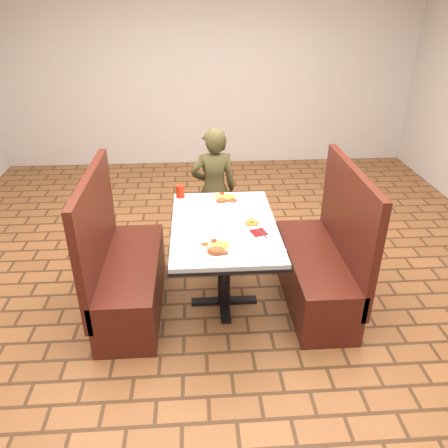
{
  "coord_description": "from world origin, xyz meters",
  "views": [
    {
      "loc": [
        -0.2,
        -2.95,
        2.31
      ],
      "look_at": [
        0.0,
        0.0,
        0.75
      ],
      "focal_mm": 35.0,
      "sensor_mm": 36.0,
      "label": 1
    }
  ],
  "objects": [
    {
      "name": "knife_utensil",
      "position": [
        -0.05,
        -0.32,
        0.76
      ],
      "size": [
        0.1,
        0.16,
        0.0
      ],
      "primitive_type": "cube",
      "rotation": [
        0.0,
        0.0,
        0.56
      ],
      "color": "silver",
      "rests_on": "dining_table"
    },
    {
      "name": "maroon_napkin",
      "position": [
        0.25,
        -0.15,
        0.75
      ],
      "size": [
        0.13,
        0.13,
        0.0
      ],
      "primitive_type": "cube",
      "rotation": [
        0.0,
        0.0,
        0.3
      ],
      "color": "#5E0E0E",
      "rests_on": "dining_table"
    },
    {
      "name": "near_dinner_plate",
      "position": [
        -0.08,
        -0.39,
        0.78
      ],
      "size": [
        0.28,
        0.28,
        0.09
      ],
      "rotation": [
        0.0,
        0.0,
        -0.14
      ],
      "color": "white",
      "rests_on": "dining_table"
    },
    {
      "name": "far_dinner_plate",
      "position": [
        0.04,
        0.43,
        0.78
      ],
      "size": [
        0.29,
        0.29,
        0.07
      ],
      "rotation": [
        0.0,
        0.0,
        0.32
      ],
      "color": "white",
      "rests_on": "dining_table"
    },
    {
      "name": "paper_napkin",
      "position": [
        0.28,
        -0.47,
        0.76
      ],
      "size": [
        0.23,
        0.19,
        0.01
      ],
      "primitive_type": "cube",
      "rotation": [
        0.0,
        0.0,
        -0.21
      ],
      "color": "silver",
      "rests_on": "dining_table"
    },
    {
      "name": "dining_table",
      "position": [
        0.0,
        0.0,
        0.65
      ],
      "size": [
        0.81,
        1.21,
        0.75
      ],
      "color": "#AFB1B4",
      "rests_on": "ground"
    },
    {
      "name": "diner_person",
      "position": [
        -0.03,
        0.98,
        0.62
      ],
      "size": [
        0.48,
        0.35,
        1.23
      ],
      "primitive_type": "imported",
      "rotation": [
        0.0,
        0.0,
        3.26
      ],
      "color": "brown",
      "rests_on": "ground"
    },
    {
      "name": "booth_bench_left",
      "position": [
        -0.8,
        0.0,
        0.33
      ],
      "size": [
        0.47,
        1.2,
        1.17
      ],
      "color": "#4F1C12",
      "rests_on": "ground"
    },
    {
      "name": "booth_bench_right",
      "position": [
        0.8,
        0.0,
        0.33
      ],
      "size": [
        0.47,
        1.2,
        1.17
      ],
      "color": "#4F1C12",
      "rests_on": "ground"
    },
    {
      "name": "spoon_utensil",
      "position": [
        0.27,
        -0.18,
        0.76
      ],
      "size": [
        0.06,
        0.13,
        0.0
      ],
      "primitive_type": "cube",
      "rotation": [
        0.0,
        0.0,
        0.36
      ],
      "color": "silver",
      "rests_on": "dining_table"
    },
    {
      "name": "room",
      "position": [
        0.0,
        0.0,
        1.91
      ],
      "size": [
        7.0,
        7.04,
        2.82
      ],
      "color": "#935930",
      "rests_on": "ground"
    },
    {
      "name": "fork_utensil",
      "position": [
        -0.07,
        -0.36,
        0.76
      ],
      "size": [
        0.04,
        0.16,
        0.0
      ],
      "primitive_type": "cube",
      "rotation": [
        0.0,
        0.0,
        0.18
      ],
      "color": "silver",
      "rests_on": "dining_table"
    },
    {
      "name": "plantain_plate",
      "position": [
        0.21,
        -0.02,
        0.76
      ],
      "size": [
        0.17,
        0.17,
        0.03
      ],
      "rotation": [
        0.0,
        0.0,
        0.11
      ],
      "color": "white",
      "rests_on": "dining_table"
    },
    {
      "name": "lettuce_shreds",
      "position": [
        0.04,
        0.06,
        0.75
      ],
      "size": [
        0.28,
        0.32,
        0.0
      ],
      "primitive_type": null,
      "color": "#A2CF53",
      "rests_on": "dining_table"
    },
    {
      "name": "red_tumbler",
      "position": [
        -0.34,
        0.53,
        0.8
      ],
      "size": [
        0.07,
        0.07,
        0.11
      ],
      "primitive_type": "cylinder",
      "color": "red",
      "rests_on": "dining_table"
    }
  ]
}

